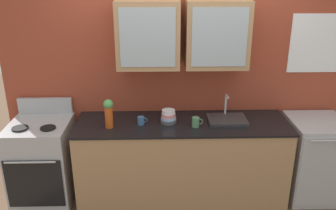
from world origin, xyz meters
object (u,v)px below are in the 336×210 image
(dishwasher, at_px, (314,158))
(bowl_stack, at_px, (169,117))
(stove_range, at_px, (43,161))
(cup_near_bowls, at_px, (141,121))
(sink_faucet, at_px, (227,119))
(cup_near_sink, at_px, (196,122))
(vase, at_px, (109,112))

(dishwasher, bearing_deg, bowl_stack, 179.60)
(stove_range, bearing_deg, bowl_stack, 0.30)
(dishwasher, bearing_deg, cup_near_bowls, -179.17)
(sink_faucet, relative_size, dishwasher, 0.46)
(sink_faucet, xyz_separation_m, cup_near_sink, (-0.34, -0.14, 0.03))
(cup_near_sink, distance_m, dishwasher, 1.41)
(stove_range, relative_size, cup_near_bowls, 10.25)
(stove_range, bearing_deg, sink_faucet, 0.96)
(cup_near_bowls, bearing_deg, stove_range, 178.31)
(cup_near_sink, relative_size, cup_near_bowls, 1.09)
(dishwasher, bearing_deg, vase, -177.55)
(cup_near_sink, bearing_deg, bowl_stack, 157.06)
(stove_range, relative_size, bowl_stack, 6.45)
(dishwasher, bearing_deg, cup_near_sink, -175.48)
(bowl_stack, relative_size, cup_near_sink, 1.46)
(vase, distance_m, dishwasher, 2.28)
(sink_faucet, bearing_deg, bowl_stack, -177.59)
(bowl_stack, xyz_separation_m, dishwasher, (1.59, -0.01, -0.51))
(bowl_stack, distance_m, cup_near_bowls, 0.29)
(sink_faucet, bearing_deg, cup_near_bowls, -175.90)
(sink_faucet, xyz_separation_m, dishwasher, (0.98, -0.04, -0.46))
(cup_near_bowls, bearing_deg, vase, -168.14)
(bowl_stack, distance_m, cup_near_sink, 0.30)
(sink_faucet, bearing_deg, dishwasher, -2.19)
(cup_near_bowls, height_order, dishwasher, cup_near_bowls)
(vase, height_order, cup_near_bowls, vase)
(stove_range, distance_m, bowl_stack, 1.44)
(bowl_stack, distance_m, vase, 0.62)
(stove_range, height_order, dishwasher, stove_range)
(bowl_stack, relative_size, vase, 0.55)
(cup_near_sink, bearing_deg, cup_near_bowls, 172.10)
(cup_near_sink, bearing_deg, sink_faucet, 22.35)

